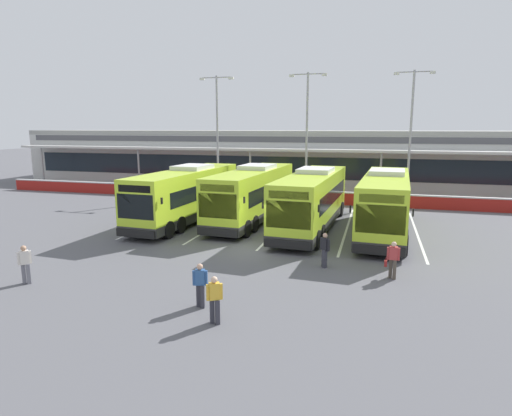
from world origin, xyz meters
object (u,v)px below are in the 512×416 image
coach_bus_leftmost (187,195)px  pedestrian_in_dark_coat (25,263)px  coach_bus_centre (312,201)px  coach_bus_right_centre (385,204)px  lamp_post_west (217,128)px  lamp_post_centre (307,128)px  coach_bus_left_centre (253,195)px  pedestrian_near_bin (215,298)px  pedestrian_with_handbag (393,259)px  pedestrian_child (200,284)px  pedestrian_approaching_bus (325,249)px  lamp_post_east (411,128)px

coach_bus_leftmost → pedestrian_in_dark_coat: (-1.32, -12.88, -0.91)m
coach_bus_centre → coach_bus_right_centre: same height
lamp_post_west → lamp_post_centre: size_ratio=1.00×
coach_bus_left_centre → coach_bus_centre: 4.52m
pedestrian_near_bin → lamp_post_centre: (-1.17, 25.58, 5.42)m
lamp_post_centre → pedestrian_with_handbag: bearing=-70.5°
coach_bus_left_centre → coach_bus_centre: size_ratio=1.00×
coach_bus_leftmost → pedestrian_child: coach_bus_leftmost is taller
pedestrian_child → pedestrian_near_bin: bearing=-48.5°
coach_bus_leftmost → pedestrian_approaching_bus: bearing=-35.8°
pedestrian_near_bin → pedestrian_approaching_bus: 7.33m
pedestrian_with_handbag → lamp_post_east: 21.16m
pedestrian_approaching_bus → coach_bus_leftmost: bearing=144.2°
pedestrian_child → coach_bus_right_centre: bearing=64.2°
coach_bus_left_centre → lamp_post_west: lamp_post_west is taller
coach_bus_leftmost → pedestrian_approaching_bus: size_ratio=7.57×
lamp_post_west → coach_bus_centre: bearing=-47.1°
pedestrian_near_bin → pedestrian_with_handbag: bearing=46.6°
lamp_post_west → lamp_post_centre: (8.46, -0.26, 0.00)m
coach_bus_centre → pedestrian_child: 13.40m
pedestrian_in_dark_coat → lamp_post_east: size_ratio=0.15×
coach_bus_leftmost → pedestrian_approaching_bus: 12.71m
pedestrian_in_dark_coat → coach_bus_right_centre: bearing=42.5°
coach_bus_centre → coach_bus_leftmost: bearing=-179.3°
lamp_post_west → lamp_post_east: same height
lamp_post_centre → coach_bus_left_centre: bearing=-101.8°
pedestrian_child → lamp_post_east: (8.45, 25.35, 5.42)m
coach_bus_left_centre → lamp_post_east: size_ratio=1.12×
coach_bus_leftmost → lamp_post_centre: (6.33, 11.37, 4.50)m
coach_bus_leftmost → pedestrian_child: size_ratio=7.57×
coach_bus_right_centre → lamp_post_east: lamp_post_east is taller
lamp_post_west → lamp_post_east: (17.12, 0.60, 0.00)m
pedestrian_near_bin → pedestrian_approaching_bus: size_ratio=1.00×
pedestrian_with_handbag → coach_bus_centre: bearing=119.5°
coach_bus_left_centre → lamp_post_centre: 11.05m
coach_bus_leftmost → coach_bus_centre: 8.56m
pedestrian_in_dark_coat → pedestrian_near_bin: same height
coach_bus_left_centre → pedestrian_approaching_bus: (6.01, -8.91, -0.91)m
coach_bus_leftmost → coach_bus_centre: size_ratio=1.00×
coach_bus_leftmost → coach_bus_centre: bearing=0.7°
pedestrian_in_dark_coat → lamp_post_west: 25.11m
lamp_post_east → pedestrian_approaching_bus: bearing=-103.5°
pedestrian_with_handbag → coach_bus_right_centre: bearing=91.7°
coach_bus_left_centre → coach_bus_centre: bearing=-17.8°
pedestrian_with_handbag → lamp_post_east: (1.76, 20.38, 5.43)m
pedestrian_approaching_bus → lamp_post_east: size_ratio=0.15×
coach_bus_leftmost → pedestrian_child: (6.54, -13.11, -0.91)m
coach_bus_leftmost → pedestrian_child: 14.68m
coach_bus_right_centre → coach_bus_left_centre: bearing=171.8°
coach_bus_right_centre → pedestrian_in_dark_coat: (-14.31, -13.11, -0.91)m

